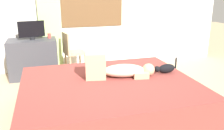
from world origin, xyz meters
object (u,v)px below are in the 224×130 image
Objects in this scene: bed at (109,100)px; cat at (165,68)px; desk at (33,58)px; tv_monitor at (31,30)px; chair_by_desk at (71,50)px; cup at (49,36)px; person_lying at (117,69)px.

cat is (0.85, 0.09, 0.33)m from bed.
desk is 1.88× the size of tv_monitor.
bed is 1.86m from chair_by_desk.
bed is at bearing -63.12° from desk.
bed is 23.25× the size of cup.
chair_by_desk is (0.39, -0.18, -0.28)m from cup.
cup is at bearing 108.17° from bed.
person_lying is 2.16m from tv_monitor.
cup reaches higher than cat.
person_lying reaches higher than cup.
cup is at bearing 8.15° from desk.
desk is 9.27× the size of cup.
bed is 2.39× the size of person_lying.
chair_by_desk is at bearing -10.06° from desk.
tv_monitor is (-1.12, 1.82, 0.29)m from person_lying.
desk is (-1.13, 1.82, -0.26)m from person_lying.
desk is at bearing 121.89° from person_lying.
desk is at bearing 116.88° from bed.
tv_monitor reaches higher than cup.
tv_monitor is at bearing 116.50° from bed.
chair_by_desk is (-1.12, 1.73, -0.08)m from cat.
chair_by_desk is (0.71, -0.13, -0.41)m from tv_monitor.
chair_by_desk is at bearing -10.29° from tv_monitor.
person_lying is at bearing -58.48° from tv_monitor.
cup is at bearing 128.32° from cat.
cat is 0.75× the size of tv_monitor.
chair_by_desk reaches higher than cat.
desk reaches higher than cat.
desk reaches higher than bed.
tv_monitor is 0.35m from cup.
person_lying reaches higher than desk.
person_lying is 1.10× the size of chair_by_desk.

